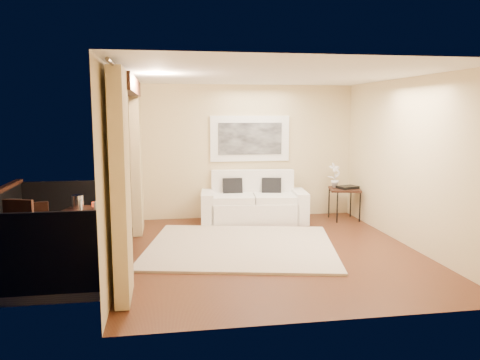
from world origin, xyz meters
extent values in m
plane|color=#542A18|center=(0.00, 0.00, 0.00)|extent=(5.00, 5.00, 0.00)
plane|color=white|center=(0.00, 0.00, 2.70)|extent=(5.00, 5.00, 0.00)
plane|color=beige|center=(0.00, 2.50, 1.35)|extent=(4.50, 0.00, 4.50)
plane|color=beige|center=(0.00, -2.50, 1.35)|extent=(4.50, 0.00, 4.50)
plane|color=beige|center=(2.25, 0.00, 1.35)|extent=(0.00, 5.00, 5.00)
plane|color=beige|center=(-2.25, 1.85, 1.35)|extent=(0.00, 2.70, 2.70)
plane|color=beige|center=(-2.25, -1.85, 1.35)|extent=(0.00, 2.70, 2.70)
plane|color=beige|center=(-2.25, 0.00, 2.55)|extent=(0.00, 2.40, 2.40)
cube|color=black|center=(-2.13, 0.00, 2.52)|extent=(0.28, 2.40, 0.22)
cube|color=#605B56|center=(-3.15, 0.00, -0.06)|extent=(1.80, 2.60, 0.12)
cube|color=black|center=(-3.15, 1.27, 0.50)|extent=(1.80, 0.06, 1.00)
cube|color=black|center=(-3.15, -1.27, 0.50)|extent=(1.80, 0.06, 1.00)
cube|color=#CEB67F|center=(-2.11, 1.55, 1.32)|extent=(0.16, 0.75, 2.62)
cube|color=#CEB67F|center=(-2.11, -1.55, 1.32)|extent=(0.16, 0.75, 2.62)
cylinder|color=#4C473F|center=(-2.11, 0.00, 2.63)|extent=(0.04, 4.80, 0.04)
cube|color=white|center=(0.10, 2.47, 1.62)|extent=(1.62, 0.05, 0.92)
cube|color=black|center=(0.10, 2.44, 1.62)|extent=(1.30, 0.02, 0.64)
cube|color=beige|center=(-0.44, 0.28, 0.02)|extent=(3.40, 3.11, 0.04)
cube|color=white|center=(0.10, 2.02, 0.21)|extent=(1.75, 1.05, 0.41)
cube|color=white|center=(0.14, 2.36, 0.59)|extent=(1.68, 0.39, 0.80)
cube|color=white|center=(-0.80, 2.11, 0.30)|extent=(0.32, 0.90, 0.61)
cube|color=white|center=(1.01, 1.93, 0.30)|extent=(0.32, 0.90, 0.61)
cube|color=white|center=(-0.30, 2.03, 0.48)|extent=(0.86, 0.86, 0.14)
cube|color=white|center=(0.50, 1.95, 0.48)|extent=(0.86, 0.86, 0.14)
cube|color=black|center=(-0.29, 2.26, 0.65)|extent=(0.39, 0.19, 0.40)
cube|color=black|center=(0.49, 2.18, 0.65)|extent=(0.42, 0.26, 0.40)
cube|color=black|center=(1.93, 1.89, 0.62)|extent=(0.71, 0.71, 0.04)
cylinder|color=black|center=(1.70, 1.65, 0.30)|extent=(0.03, 0.03, 0.60)
cylinder|color=black|center=(2.16, 1.65, 0.30)|extent=(0.03, 0.03, 0.60)
cylinder|color=black|center=(1.70, 2.12, 0.30)|extent=(0.03, 0.03, 0.60)
cylinder|color=black|center=(2.16, 2.12, 0.30)|extent=(0.03, 0.03, 0.60)
cube|color=black|center=(1.99, 1.88, 0.66)|extent=(0.45, 0.39, 0.05)
imported|color=white|center=(1.77, 2.03, 0.89)|extent=(0.31, 0.26, 0.50)
cube|color=black|center=(-2.80, 0.21, 0.70)|extent=(0.76, 0.76, 0.05)
cylinder|color=black|center=(-3.05, -0.04, 0.33)|extent=(0.04, 0.04, 0.67)
cylinder|color=black|center=(-2.55, -0.04, 0.33)|extent=(0.04, 0.04, 0.67)
cylinder|color=black|center=(-3.05, 0.45, 0.33)|extent=(0.04, 0.04, 0.67)
cylinder|color=black|center=(-2.55, 0.45, 0.33)|extent=(0.04, 0.04, 0.67)
cube|color=black|center=(-3.49, 0.19, 0.41)|extent=(0.43, 0.43, 0.05)
cube|color=black|center=(-3.47, 0.01, 0.63)|extent=(0.38, 0.10, 0.50)
cylinder|color=black|center=(-3.36, 0.36, 0.19)|extent=(0.03, 0.03, 0.39)
cylinder|color=black|center=(-3.67, 0.32, 0.19)|extent=(0.03, 0.03, 0.39)
cylinder|color=black|center=(-3.32, 0.05, 0.19)|extent=(0.03, 0.03, 0.39)
cylinder|color=black|center=(-3.62, 0.01, 0.19)|extent=(0.03, 0.03, 0.39)
cube|color=black|center=(-3.64, -0.51, 0.46)|extent=(0.53, 0.53, 0.05)
cube|color=black|center=(-3.58, -0.33, 0.71)|extent=(0.42, 0.18, 0.56)
cylinder|color=black|center=(-3.53, -0.73, 0.22)|extent=(0.03, 0.03, 0.44)
cylinder|color=black|center=(-3.75, -0.29, 0.22)|extent=(0.03, 0.03, 0.44)
cylinder|color=black|center=(-3.42, -0.40, 0.22)|extent=(0.03, 0.03, 0.44)
cylinder|color=silver|center=(-2.92, 0.29, 0.82)|extent=(0.18, 0.18, 0.20)
cylinder|color=#F23815|center=(-2.70, 0.38, 0.76)|extent=(0.06, 0.06, 0.07)
cylinder|color=silver|center=(-2.83, -0.02, 0.81)|extent=(0.04, 0.04, 0.18)
cylinder|color=silver|center=(-2.63, 0.10, 0.78)|extent=(0.06, 0.06, 0.12)
cylinder|color=white|center=(-2.63, 0.20, 0.78)|extent=(0.06, 0.06, 0.12)
camera|label=1|loc=(-1.61, -6.89, 2.15)|focal=35.00mm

